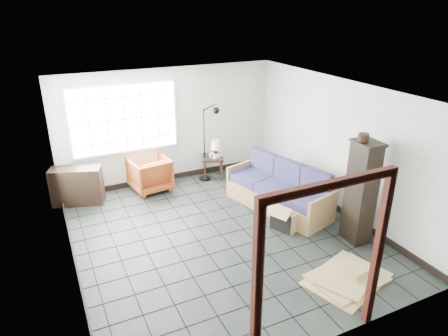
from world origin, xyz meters
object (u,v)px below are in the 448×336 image
futon_sofa (280,191)px  armchair (150,172)px  tall_shelf (361,192)px  side_table (213,160)px

futon_sofa → armchair: (-2.15, 1.95, 0.06)m
armchair → tall_shelf: (2.70, -3.52, 0.52)m
side_table → futon_sofa: bearing=-72.2°
futon_sofa → tall_shelf: bearing=-86.4°
futon_sofa → side_table: bearing=92.1°
tall_shelf → side_table: bearing=112.0°
futon_sofa → side_table: 2.05m
armchair → side_table: bearing=171.6°
futon_sofa → tall_shelf: size_ratio=1.29×
futon_sofa → side_table: futon_sofa is taller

